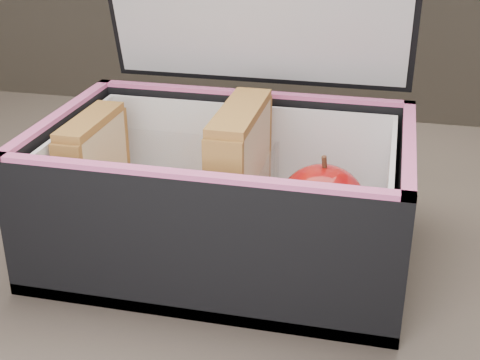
{
  "coord_description": "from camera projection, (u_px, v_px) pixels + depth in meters",
  "views": [
    {
      "loc": [
        0.06,
        -0.45,
        1.04
      ],
      "look_at": [
        -0.05,
        0.04,
        0.81
      ],
      "focal_mm": 50.0,
      "sensor_mm": 36.0,
      "label": 1
    }
  ],
  "objects": [
    {
      "name": "lunch_bag",
      "position": [
        226.0,
        183.0,
        0.55
      ],
      "size": [
        0.29,
        0.24,
        0.29
      ],
      "color": "black",
      "rests_on": "kitchen_table"
    },
    {
      "name": "paper_napkin",
      "position": [
        316.0,
        242.0,
        0.55
      ],
      "size": [
        0.09,
        0.09,
        0.01
      ],
      "primitive_type": "cube",
      "rotation": [
        0.0,
        0.0,
        0.15
      ],
      "color": "white",
      "rests_on": "lunch_bag"
    },
    {
      "name": "plastic_tub",
      "position": [
        167.0,
        197.0,
        0.56
      ],
      "size": [
        0.17,
        0.12,
        0.07
      ],
      "primitive_type": null,
      "color": "white",
      "rests_on": "lunch_bag"
    },
    {
      "name": "sandwich_right",
      "position": [
        240.0,
        176.0,
        0.53
      ],
      "size": [
        0.03,
        0.1,
        0.12
      ],
      "color": "tan",
      "rests_on": "plastic_tub"
    },
    {
      "name": "red_apple",
      "position": [
        322.0,
        204.0,
        0.53
      ],
      "size": [
        0.09,
        0.09,
        0.07
      ],
      "rotation": [
        0.0,
        0.0,
        -0.38
      ],
      "color": "maroon",
      "rests_on": "paper_napkin"
    },
    {
      "name": "carrot_sticks",
      "position": [
        157.0,
        216.0,
        0.56
      ],
      "size": [
        0.04,
        0.14,
        0.03
      ],
      "color": "#FA4B00",
      "rests_on": "plastic_tub"
    },
    {
      "name": "sandwich_left",
      "position": [
        95.0,
        172.0,
        0.56
      ],
      "size": [
        0.02,
        0.09,
        0.1
      ],
      "color": "tan",
      "rests_on": "plastic_tub"
    }
  ]
}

